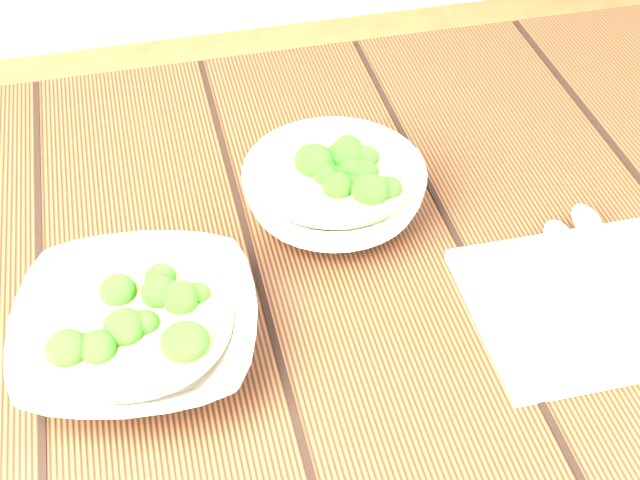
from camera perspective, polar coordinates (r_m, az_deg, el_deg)
table at (r=0.92m, az=-2.28°, el=-7.82°), size 1.20×0.80×0.75m
soup_bowl_front at (r=0.77m, az=-11.64°, el=-5.75°), size 0.23×0.23×0.06m
soup_bowl_back at (r=0.88m, az=0.91°, el=3.17°), size 0.22×0.22×0.06m
trivet at (r=0.91m, az=0.71°, el=2.89°), size 0.11×0.11×0.02m
napkin at (r=0.84m, az=17.03°, el=-3.85°), size 0.22×0.18×0.01m
spoon_left at (r=0.86m, az=15.61°, el=-1.49°), size 0.05×0.18×0.01m
spoon_right at (r=0.89m, az=17.39°, el=-0.39°), size 0.05×0.18×0.01m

